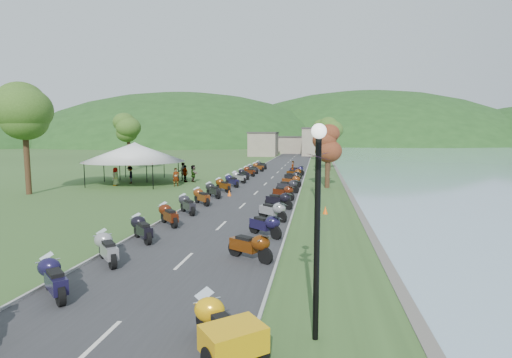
{
  "coord_description": "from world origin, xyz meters",
  "views": [
    {
      "loc": [
        4.98,
        -10.17,
        4.84
      ],
      "look_at": [
        0.18,
        20.86,
        1.3
      ],
      "focal_mm": 28.0,
      "sensor_mm": 36.0,
      "label": 1
    }
  ],
  "objects_px": {
    "yellow_trike": "(220,329)",
    "streetlamp_near": "(317,236)",
    "vendor_tent_main": "(134,164)",
    "pedestrian_c": "(130,183)",
    "pedestrian_a": "(176,186)",
    "pedestrian_b": "(183,180)"
  },
  "relations": [
    {
      "from": "yellow_trike",
      "to": "pedestrian_a",
      "type": "relative_size",
      "value": 1.39
    },
    {
      "from": "yellow_trike",
      "to": "streetlamp_near",
      "type": "height_order",
      "value": "streetlamp_near"
    },
    {
      "from": "streetlamp_near",
      "to": "pedestrian_a",
      "type": "height_order",
      "value": "streetlamp_near"
    },
    {
      "from": "yellow_trike",
      "to": "vendor_tent_main",
      "type": "height_order",
      "value": "vendor_tent_main"
    },
    {
      "from": "pedestrian_b",
      "to": "pedestrian_c",
      "type": "xyz_separation_m",
      "value": [
        -4.29,
        -3.21,
        0.0
      ]
    },
    {
      "from": "vendor_tent_main",
      "to": "streetlamp_near",
      "type": "bearing_deg",
      "value": -57.16
    },
    {
      "from": "streetlamp_near",
      "to": "vendor_tent_main",
      "type": "height_order",
      "value": "streetlamp_near"
    },
    {
      "from": "streetlamp_near",
      "to": "pedestrian_a",
      "type": "xyz_separation_m",
      "value": [
        -13.0,
        26.2,
        -2.5
      ]
    },
    {
      "from": "pedestrian_a",
      "to": "vendor_tent_main",
      "type": "bearing_deg",
      "value": 145.51
    },
    {
      "from": "pedestrian_a",
      "to": "pedestrian_b",
      "type": "xyz_separation_m",
      "value": [
        -0.96,
        4.64,
        0.0
      ]
    },
    {
      "from": "pedestrian_a",
      "to": "pedestrian_c",
      "type": "distance_m",
      "value": 5.44
    },
    {
      "from": "streetlamp_near",
      "to": "pedestrian_b",
      "type": "bearing_deg",
      "value": 114.36
    },
    {
      "from": "yellow_trike",
      "to": "pedestrian_a",
      "type": "bearing_deg",
      "value": -17.52
    },
    {
      "from": "yellow_trike",
      "to": "streetlamp_near",
      "type": "xyz_separation_m",
      "value": [
        2.09,
        0.88,
        1.95
      ]
    },
    {
      "from": "yellow_trike",
      "to": "pedestrian_b",
      "type": "distance_m",
      "value": 33.87
    },
    {
      "from": "pedestrian_b",
      "to": "pedestrian_c",
      "type": "bearing_deg",
      "value": 17.21
    },
    {
      "from": "vendor_tent_main",
      "to": "pedestrian_c",
      "type": "bearing_deg",
      "value": 149.04
    },
    {
      "from": "yellow_trike",
      "to": "streetlamp_near",
      "type": "distance_m",
      "value": 3.0
    },
    {
      "from": "streetlamp_near",
      "to": "pedestrian_a",
      "type": "bearing_deg",
      "value": 116.39
    },
    {
      "from": "vendor_tent_main",
      "to": "pedestrian_b",
      "type": "relative_size",
      "value": 3.47
    },
    {
      "from": "pedestrian_b",
      "to": "vendor_tent_main",
      "type": "bearing_deg",
      "value": 25.53
    },
    {
      "from": "streetlamp_near",
      "to": "pedestrian_c",
      "type": "relative_size",
      "value": 2.94
    }
  ]
}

